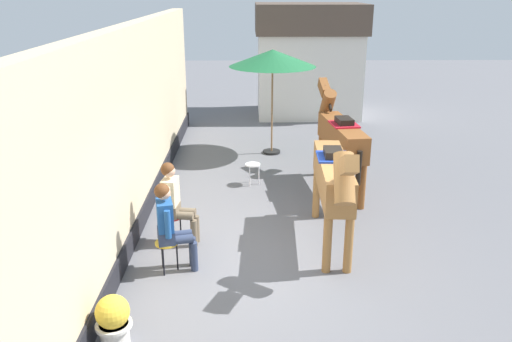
{
  "coord_description": "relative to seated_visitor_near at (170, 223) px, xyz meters",
  "views": [
    {
      "loc": [
        -0.51,
        -7.03,
        3.99
      ],
      "look_at": [
        -0.4,
        1.2,
        1.05
      ],
      "focal_mm": 36.35,
      "sensor_mm": 36.0,
      "label": 1
    }
  ],
  "objects": [
    {
      "name": "saddled_horse_near",
      "position": [
        2.47,
        0.78,
        0.38
      ],
      "size": [
        0.53,
        3.0,
        2.06
      ],
      "color": "#9E6B38",
      "rests_on": "ground_plane"
    },
    {
      "name": "saddled_horse_far",
      "position": [
        2.99,
        3.31,
        0.38
      ],
      "size": [
        0.69,
        2.99,
        2.06
      ],
      "color": "brown",
      "rests_on": "ground_plane"
    },
    {
      "name": "spare_stool_white",
      "position": [
        1.22,
        3.55,
        -0.38
      ],
      "size": [
        0.32,
        0.32,
        0.46
      ],
      "color": "white",
      "rests_on": "ground_plane"
    },
    {
      "name": "seated_visitor_far",
      "position": [
        -0.05,
        0.88,
        0.0
      ],
      "size": [
        0.61,
        0.49,
        1.39
      ],
      "color": "red",
      "rests_on": "ground_plane"
    },
    {
      "name": "cafe_parasol",
      "position": [
        1.71,
        5.76,
        1.59
      ],
      "size": [
        2.1,
        2.1,
        2.58
      ],
      "color": "black",
      "rests_on": "ground_plane"
    },
    {
      "name": "seated_visitor_near",
      "position": [
        0.0,
        0.0,
        0.0
      ],
      "size": [
        0.61,
        0.48,
        1.39
      ],
      "color": "gold",
      "rests_on": "ground_plane"
    },
    {
      "name": "distant_cottage",
      "position": [
        3.06,
        10.08,
        1.02
      ],
      "size": [
        3.4,
        2.6,
        3.5
      ],
      "color": "silver",
      "rests_on": "ground_plane"
    },
    {
      "name": "ground_plane",
      "position": [
        1.66,
        3.24,
        -0.78
      ],
      "size": [
        40.0,
        40.0,
        0.0
      ],
      "primitive_type": "plane",
      "color": "slate"
    },
    {
      "name": "flower_planter_near",
      "position": [
        -0.44,
        -1.68,
        -0.44
      ],
      "size": [
        0.43,
        0.43,
        0.64
      ],
      "color": "beige",
      "rests_on": "ground_plane"
    },
    {
      "name": "pub_facade_wall",
      "position": [
        -0.89,
        1.74,
        0.76
      ],
      "size": [
        0.34,
        14.0,
        3.4
      ],
      "color": "#CCB793",
      "rests_on": "ground_plane"
    }
  ]
}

